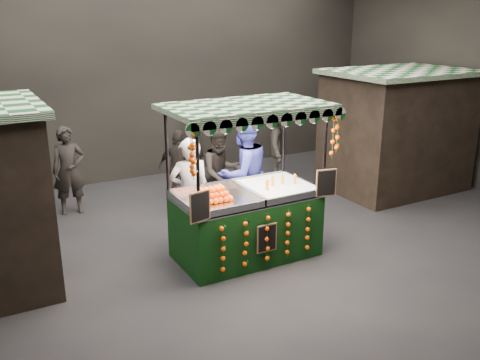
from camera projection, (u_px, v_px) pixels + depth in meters
ground at (257, 254)px, 8.39m from camera, size 12.00×12.00×0.00m
market_hall at (260, 38)px, 7.36m from camera, size 12.10×10.10×5.05m
neighbour_stall_right at (396, 130)px, 11.27m from camera, size 3.00×2.20×2.60m
juice_stall at (248, 212)px, 8.11m from camera, size 2.53×1.49×2.45m
vendor_grey at (190, 193)px, 8.44m from camera, size 0.73×0.53×1.85m
vendor_blue at (243, 174)px, 9.03m from camera, size 1.13×0.94×2.09m
shopper_0 at (69, 171)px, 9.92m from camera, size 0.67×0.48×1.71m
shopper_1 at (221, 173)px, 9.75m from camera, size 0.86×0.68×1.73m
shopper_2 at (180, 168)px, 10.44m from camera, size 0.91×0.89×1.53m
shopper_3 at (280, 144)px, 11.91m from camera, size 1.20×1.29×1.75m
shopper_5 at (373, 139)px, 12.10m from camera, size 1.47×1.72×1.86m
shopper_6 at (195, 142)px, 12.43m from camera, size 0.39×0.59×1.60m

